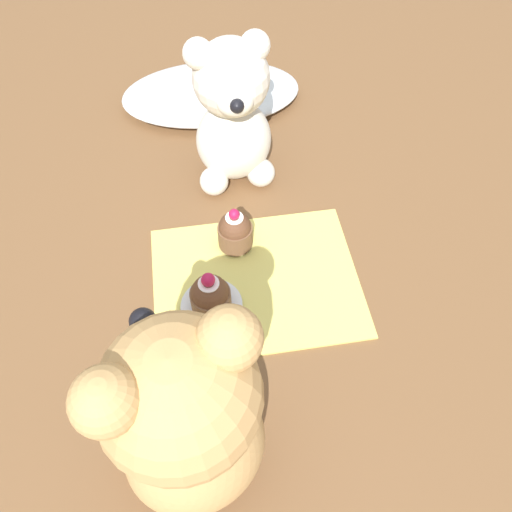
{
  "coord_description": "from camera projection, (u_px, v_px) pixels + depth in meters",
  "views": [
    {
      "loc": [
        -0.06,
        -0.35,
        0.54
      ],
      "look_at": [
        0.0,
        0.0,
        0.06
      ],
      "focal_mm": 35.0,
      "sensor_mm": 36.0,
      "label": 1
    }
  ],
  "objects": [
    {
      "name": "tulle_cloth",
      "position": [
        211.0,
        93.0,
        0.85
      ],
      "size": [
        0.3,
        0.18,
        0.04
      ],
      "primitive_type": "ellipsoid",
      "color": "white",
      "rests_on": "ground_plane"
    },
    {
      "name": "cupcake_near_tan_bear",
      "position": [
        210.0,
        295.0,
        0.59
      ],
      "size": [
        0.05,
        0.05,
        0.06
      ],
      "color": "brown",
      "rests_on": "saucer_plate"
    },
    {
      "name": "teddy_bear_cream",
      "position": [
        231.0,
        116.0,
        0.68
      ],
      "size": [
        0.12,
        0.12,
        0.22
      ],
      "rotation": [
        0.0,
        0.0,
        0.1
      ],
      "color": "silver",
      "rests_on": "ground_plane"
    },
    {
      "name": "teddy_bear_tan",
      "position": [
        187.0,
        421.0,
        0.41
      ],
      "size": [
        0.16,
        0.16,
        0.27
      ],
      "rotation": [
        0.0,
        0.0,
        3.5
      ],
      "color": "tan",
      "rests_on": "ground_plane"
    },
    {
      "name": "saucer_plate",
      "position": [
        212.0,
        306.0,
        0.61
      ],
      "size": [
        0.08,
        0.08,
        0.01
      ],
      "primitive_type": "cylinder",
      "color": "silver",
      "rests_on": "knitted_placemat"
    },
    {
      "name": "cupcake_near_cream_bear",
      "position": [
        235.0,
        231.0,
        0.65
      ],
      "size": [
        0.05,
        0.05,
        0.07
      ],
      "color": "brown",
      "rests_on": "knitted_placemat"
    },
    {
      "name": "knitted_placemat",
      "position": [
        256.0,
        280.0,
        0.64
      ],
      "size": [
        0.26,
        0.21,
        0.01
      ],
      "primitive_type": "cube",
      "color": "#E0D166",
      "rests_on": "ground_plane"
    },
    {
      "name": "ground_plane",
      "position": [
        256.0,
        282.0,
        0.65
      ],
      "size": [
        4.0,
        4.0,
        0.0
      ],
      "primitive_type": "plane",
      "color": "brown"
    }
  ]
}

